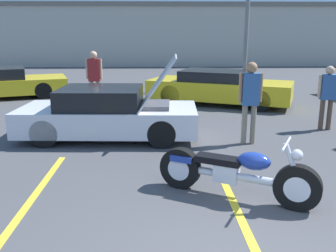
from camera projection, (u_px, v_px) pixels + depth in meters
name	position (u px, v px, depth m)	size (l,w,h in m)	color
parking_stripe_foreground	(20.00, 216.00, 5.12)	(0.12, 4.88, 0.01)	yellow
parking_stripe_middle	(238.00, 212.00, 5.22)	(0.12, 4.88, 0.01)	yellow
far_building	(168.00, 33.00, 27.74)	(32.00, 4.20, 4.40)	#B2AD9E
motorcycle	(235.00, 173.00, 5.60)	(2.25, 1.28, 0.97)	black
show_car_hood_open	(109.00, 114.00, 8.74)	(4.17, 1.93, 1.92)	silver
parked_car_left_row	(0.00, 83.00, 14.09)	(5.07, 3.33, 1.13)	yellow
parked_car_mid_row	(218.00, 87.00, 12.87)	(5.12, 3.52, 1.15)	yellow
spectator_near_motorcycle	(94.00, 74.00, 11.97)	(0.52, 0.24, 1.84)	gray
spectator_by_show_car	(328.00, 93.00, 9.36)	(0.52, 0.21, 1.62)	brown
spectator_midground	(250.00, 96.00, 8.14)	(0.52, 0.24, 1.82)	gray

